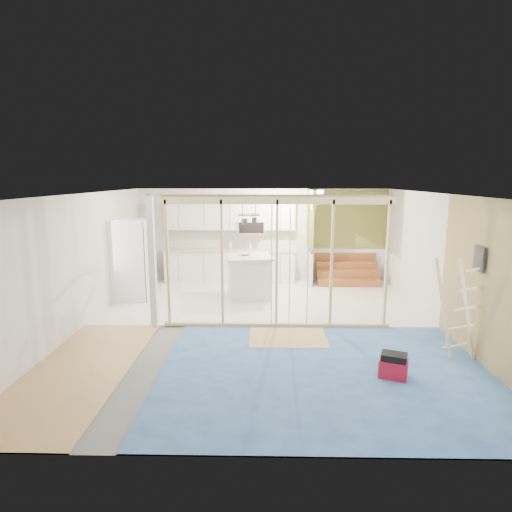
{
  "coord_description": "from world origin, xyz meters",
  "views": [
    {
      "loc": [
        0.07,
        -8.04,
        2.9
      ],
      "look_at": [
        -0.11,
        0.6,
        1.31
      ],
      "focal_mm": 30.0,
      "sensor_mm": 36.0,
      "label": 1
    }
  ],
  "objects_px": {
    "island": "(249,277)",
    "toolbox": "(394,366)",
    "ladder": "(458,309)",
    "fridge": "(132,260)"
  },
  "relations": [
    {
      "from": "island",
      "to": "ladder",
      "type": "relative_size",
      "value": 0.74
    },
    {
      "from": "toolbox",
      "to": "ladder",
      "type": "bearing_deg",
      "value": 51.3
    },
    {
      "from": "island",
      "to": "ladder",
      "type": "distance_m",
      "value": 4.96
    },
    {
      "from": "ladder",
      "to": "fridge",
      "type": "bearing_deg",
      "value": 153.03
    },
    {
      "from": "toolbox",
      "to": "ladder",
      "type": "xyz_separation_m",
      "value": [
        1.18,
        0.67,
        0.67
      ]
    },
    {
      "from": "fridge",
      "to": "ladder",
      "type": "relative_size",
      "value": 1.16
    },
    {
      "from": "fridge",
      "to": "ladder",
      "type": "bearing_deg",
      "value": -31.61
    },
    {
      "from": "island",
      "to": "toolbox",
      "type": "distance_m",
      "value": 4.8
    },
    {
      "from": "fridge",
      "to": "ladder",
      "type": "xyz_separation_m",
      "value": [
        6.24,
        -3.37,
        -0.12
      ]
    },
    {
      "from": "ladder",
      "to": "island",
      "type": "bearing_deg",
      "value": 135.66
    }
  ]
}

